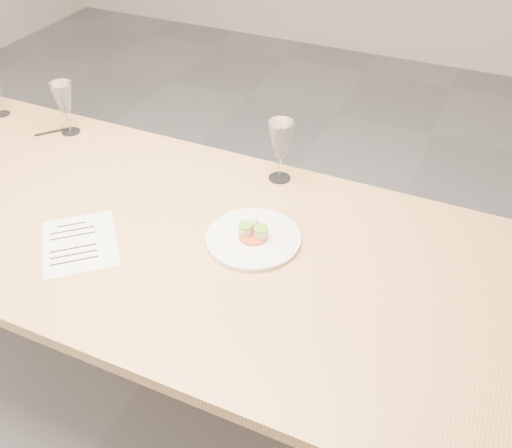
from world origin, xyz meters
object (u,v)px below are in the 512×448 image
at_px(dinner_plate, 253,238).
at_px(wine_glass_2, 281,140).
at_px(dining_table, 132,235).
at_px(ballpoint_pen, 52,132).
at_px(recipe_sheet, 80,243).
at_px(wine_glass_1, 63,98).

xyz_separation_m(dinner_plate, wine_glass_2, (-0.06, 0.35, 0.14)).
bearing_deg(dining_table, ballpoint_pen, 150.43).
relative_size(dining_table, recipe_sheet, 6.83).
distance_m(ballpoint_pen, wine_glass_1, 0.16).
xyz_separation_m(dinner_plate, wine_glass_1, (-0.94, 0.31, 0.13)).
bearing_deg(wine_glass_1, dinner_plate, -18.21).
relative_size(ballpoint_pen, wine_glass_1, 0.51).
height_order(recipe_sheet, wine_glass_1, wine_glass_1).
distance_m(dining_table, wine_glass_1, 0.68).
height_order(dining_table, wine_glass_2, wine_glass_2).
distance_m(dining_table, recipe_sheet, 0.19).
bearing_deg(ballpoint_pen, wine_glass_2, -45.31).
xyz_separation_m(recipe_sheet, wine_glass_2, (0.42, 0.58, 0.16)).
height_order(recipe_sheet, wine_glass_2, wine_glass_2).
distance_m(dining_table, dinner_plate, 0.42).
relative_size(ballpoint_pen, wine_glass_2, 0.48).
xyz_separation_m(recipe_sheet, wine_glass_1, (-0.46, 0.54, 0.15)).
height_order(ballpoint_pen, wine_glass_1, wine_glass_1).
bearing_deg(wine_glass_2, dinner_plate, -80.77).
height_order(dinner_plate, ballpoint_pen, dinner_plate).
height_order(dinner_plate, wine_glass_1, wine_glass_1).
bearing_deg(wine_glass_1, dining_table, -35.14).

